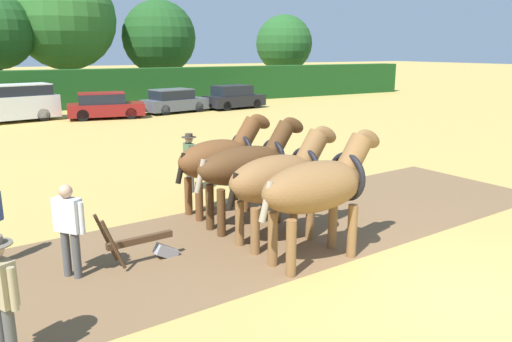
% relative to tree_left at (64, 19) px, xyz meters
% --- Properties ---
extents(ground_plane, '(240.00, 240.00, 0.00)m').
position_rel_tree_left_xyz_m(ground_plane, '(-0.49, -35.40, -6.00)').
color(ground_plane, tan).
extents(plowed_furrow_strip, '(22.76, 6.19, 0.01)m').
position_rel_tree_left_xyz_m(plowed_furrow_strip, '(-5.14, -31.72, -6.00)').
color(plowed_furrow_strip, brown).
rests_on(plowed_furrow_strip, ground).
extents(hedgerow, '(55.96, 1.61, 2.54)m').
position_rel_tree_left_xyz_m(hedgerow, '(-0.49, -5.37, -4.73)').
color(hedgerow, '#194719').
rests_on(hedgerow, ground).
extents(tree_left, '(7.41, 7.41, 9.71)m').
position_rel_tree_left_xyz_m(tree_left, '(0.00, 0.00, 0.00)').
color(tree_left, '#423323').
rests_on(tree_left, ground).
extents(tree_center_left, '(5.92, 5.92, 7.71)m').
position_rel_tree_left_xyz_m(tree_center_left, '(7.19, -0.01, -1.25)').
color(tree_center_left, '#4C3823').
rests_on(tree_center_left, ground).
extents(tree_center, '(5.24, 5.24, 6.97)m').
position_rel_tree_left_xyz_m(tree_center, '(19.40, 0.22, -1.66)').
color(tree_center, '#4C3823').
rests_on(tree_center, ground).
extents(draft_horse_lead_left, '(2.89, 1.15, 2.43)m').
position_rel_tree_left_xyz_m(draft_horse_lead_left, '(-1.53, -33.15, -4.57)').
color(draft_horse_lead_left, brown).
rests_on(draft_horse_lead_left, ground).
extents(draft_horse_lead_right, '(2.79, 1.16, 2.36)m').
position_rel_tree_left_xyz_m(draft_horse_lead_right, '(-1.62, -32.00, -4.66)').
color(draft_horse_lead_right, brown).
rests_on(draft_horse_lead_right, ground).
extents(draft_horse_trail_left, '(2.91, 1.06, 2.41)m').
position_rel_tree_left_xyz_m(draft_horse_trail_left, '(-1.71, -30.85, -4.62)').
color(draft_horse_trail_left, '#513319').
rests_on(draft_horse_trail_left, ground).
extents(draft_horse_trail_right, '(2.68, 1.13, 2.37)m').
position_rel_tree_left_xyz_m(draft_horse_trail_right, '(-1.81, -29.71, -4.67)').
color(draft_horse_trail_right, brown).
rests_on(draft_horse_trail_right, ground).
extents(plow, '(1.52, 0.49, 1.13)m').
position_rel_tree_left_xyz_m(plow, '(-4.30, -31.65, -5.69)').
color(plow, '#4C331E').
rests_on(plow, ground).
extents(farmer_at_plow, '(0.46, 0.54, 1.65)m').
position_rel_tree_left_xyz_m(farmer_at_plow, '(-5.61, -31.63, -5.04)').
color(farmer_at_plow, '#4C4C4C').
rests_on(farmer_at_plow, ground).
extents(farmer_beside_team, '(0.40, 0.64, 1.62)m').
position_rel_tree_left_xyz_m(farmer_beside_team, '(-1.78, -27.67, -5.07)').
color(farmer_beside_team, '#4C4C4C').
rests_on(farmer_beside_team, ground).
extents(farmer_onlooker_left, '(0.42, 0.59, 1.69)m').
position_rel_tree_left_xyz_m(farmer_onlooker_left, '(-6.78, -33.78, -5.01)').
color(farmer_onlooker_left, '#4C4C4C').
rests_on(farmer_onlooker_left, ground).
extents(parked_van, '(5.44, 2.91, 2.00)m').
position_rel_tree_left_xyz_m(parked_van, '(-5.11, -10.33, -4.96)').
color(parked_van, silver).
rests_on(parked_van, ground).
extents(parked_car_left, '(4.38, 2.42, 1.47)m').
position_rel_tree_left_xyz_m(parked_car_left, '(-0.17, -11.38, -5.29)').
color(parked_car_left, maroon).
rests_on(parked_car_left, ground).
extents(parked_car_center_left, '(4.19, 2.54, 1.45)m').
position_rel_tree_left_xyz_m(parked_car_center_left, '(4.21, -10.72, -5.30)').
color(parked_car_center_left, '#565B66').
rests_on(parked_car_center_left, ground).
extents(parked_car_center, '(4.06, 2.32, 1.53)m').
position_rel_tree_left_xyz_m(parked_car_center, '(8.44, -10.61, -5.27)').
color(parked_car_center, black).
rests_on(parked_car_center, ground).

